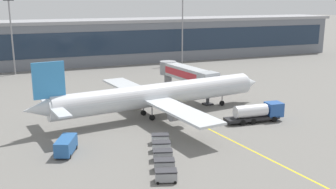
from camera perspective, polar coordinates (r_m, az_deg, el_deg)
The scene contains 14 objects.
ground_plane at distance 67.20m, azimuth 2.80°, elevation -4.89°, with size 700.00×700.00×0.00m, color slate.
apron_lead_in_line at distance 70.02m, azimuth 4.17°, elevation -4.13°, with size 0.30×80.00×0.01m, color yellow.
terminal_building at distance 135.89m, azimuth -9.47°, elevation 7.62°, with size 178.46×16.74×14.42m.
main_airliner at distance 72.74m, azimuth -1.48°, elevation -0.01°, with size 47.88×38.35×11.80m.
jet_bridge at distance 87.79m, azimuth 2.49°, elevation 3.05°, with size 6.50×19.67×6.85m.
fuel_tanker at distance 71.96m, azimuth 12.84°, elevation -2.50°, with size 10.95×3.25×3.25m.
crew_van at distance 58.05m, azimuth -14.50°, elevation -7.04°, with size 3.88×5.42×2.30m.
baggage_cart_0 at distance 48.37m, azimuth -0.28°, elevation -11.61°, with size 2.99×2.27×1.48m.
baggage_cart_1 at distance 51.27m, azimuth -0.54°, elevation -10.08°, with size 2.99×2.27×1.48m.
baggage_cart_2 at distance 54.20m, azimuth -0.76°, elevation -8.71°, with size 2.99×2.27×1.48m.
baggage_cart_3 at distance 57.17m, azimuth -0.96°, elevation -7.48°, with size 2.99×2.27×1.48m.
baggage_cart_4 at distance 60.15m, azimuth -1.14°, elevation -6.37°, with size 2.99×2.27×1.48m.
apron_light_mast_0 at distance 131.47m, azimuth 2.10°, elevation 10.06°, with size 2.80×0.50×21.84m.
apron_light_mast_2 at distance 120.46m, azimuth -21.71°, elevation 8.66°, with size 2.80×0.50×21.48m.
Camera 1 is at (-26.45, -57.87, 21.59)m, focal length 42.19 mm.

